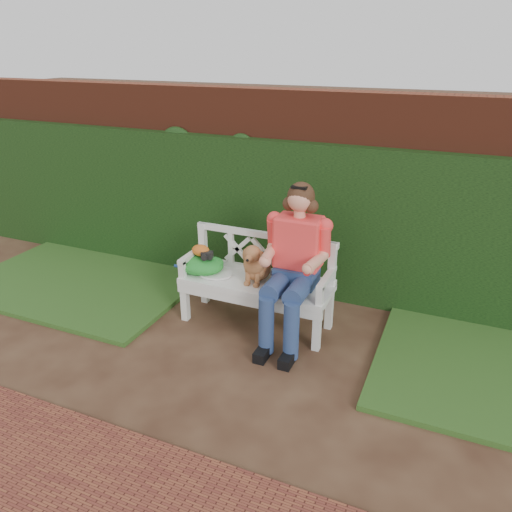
% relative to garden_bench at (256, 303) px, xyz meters
% --- Properties ---
extents(ground, '(60.00, 60.00, 0.00)m').
position_rel_garden_bench_xyz_m(ground, '(0.14, -0.80, -0.24)').
color(ground, '#371E14').
extents(brick_wall, '(10.00, 0.30, 2.20)m').
position_rel_garden_bench_xyz_m(brick_wall, '(0.14, 1.10, 0.86)').
color(brick_wall, maroon).
rests_on(brick_wall, ground).
extents(ivy_hedge, '(10.00, 0.18, 1.70)m').
position_rel_garden_bench_xyz_m(ivy_hedge, '(0.14, 0.88, 0.61)').
color(ivy_hedge, '#264E19').
rests_on(ivy_hedge, ground).
extents(grass_left, '(2.60, 2.00, 0.05)m').
position_rel_garden_bench_xyz_m(grass_left, '(-2.26, 0.10, -0.21)').
color(grass_left, '#163312').
rests_on(grass_left, ground).
extents(garden_bench, '(1.62, 0.72, 0.48)m').
position_rel_garden_bench_xyz_m(garden_bench, '(0.00, 0.00, 0.00)').
color(garden_bench, white).
rests_on(garden_bench, ground).
extents(seated_woman, '(0.71, 0.91, 1.54)m').
position_rel_garden_bench_xyz_m(seated_woman, '(0.41, -0.02, 0.53)').
color(seated_woman, '#FF3D7A').
rests_on(seated_woman, ground).
extents(dog, '(0.30, 0.39, 0.41)m').
position_rel_garden_bench_xyz_m(dog, '(0.00, 0.01, 0.45)').
color(dog, '#935237').
rests_on(dog, garden_bench).
extents(tennis_racket, '(0.74, 0.45, 0.03)m').
position_rel_garden_bench_xyz_m(tennis_racket, '(-0.47, -0.03, 0.26)').
color(tennis_racket, silver).
rests_on(tennis_racket, garden_bench).
extents(green_bag, '(0.52, 0.42, 0.17)m').
position_rel_garden_bench_xyz_m(green_bag, '(-0.61, -0.02, 0.32)').
color(green_bag, '#1D8A2F').
rests_on(green_bag, garden_bench).
extents(camera_item, '(0.12, 0.10, 0.07)m').
position_rel_garden_bench_xyz_m(camera_item, '(-0.52, -0.03, 0.44)').
color(camera_item, black).
rests_on(camera_item, green_bag).
extents(baseball_glove, '(0.22, 0.18, 0.12)m').
position_rel_garden_bench_xyz_m(baseball_glove, '(-0.61, 0.00, 0.47)').
color(baseball_glove, '#CD611C').
rests_on(baseball_glove, green_bag).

